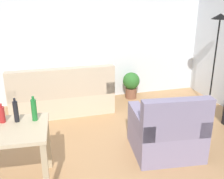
{
  "coord_description": "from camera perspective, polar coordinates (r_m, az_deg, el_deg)",
  "views": [
    {
      "loc": [
        -0.93,
        -3.12,
        2.09
      ],
      "look_at": [
        0.1,
        0.5,
        0.75
      ],
      "focal_mm": 41.93,
      "sensor_mm": 36.0,
      "label": 1
    }
  ],
  "objects": [
    {
      "name": "armchair",
      "position": [
        3.74,
        11.88,
        -9.12
      ],
      "size": [
        0.99,
        0.94,
        0.92
      ],
      "rotation": [
        0.0,
        0.0,
        3.02
      ],
      "color": "gray",
      "rests_on": "ground_plane"
    },
    {
      "name": "bottle_red",
      "position": [
        3.16,
        -22.9,
        -5.01
      ],
      "size": [
        0.07,
        0.07,
        0.22
      ],
      "color": "#AD2323",
      "rests_on": "desk"
    },
    {
      "name": "bottle_dark",
      "position": [
        3.11,
        -20.22,
        -4.48
      ],
      "size": [
        0.06,
        0.06,
        0.28
      ],
      "color": "black",
      "rests_on": "desk"
    },
    {
      "name": "couch",
      "position": [
        5.04,
        -10.82,
        -1.48
      ],
      "size": [
        1.88,
        0.84,
        0.92
      ],
      "rotation": [
        0.0,
        0.0,
        3.14
      ],
      "color": "beige",
      "rests_on": "ground_plane"
    },
    {
      "name": "torchiere_lamp",
      "position": [
        5.24,
        22.08,
        10.77
      ],
      "size": [
        0.32,
        0.32,
        1.81
      ],
      "color": "black",
      "rests_on": "ground_plane"
    },
    {
      "name": "potted_plant",
      "position": [
        5.64,
        4.21,
        1.34
      ],
      "size": [
        0.36,
        0.36,
        0.57
      ],
      "color": "brown",
      "rests_on": "ground_plane"
    },
    {
      "name": "wall_rear",
      "position": [
        5.45,
        -6.06,
        11.68
      ],
      "size": [
        5.2,
        0.1,
        2.7
      ],
      "primitive_type": "cube",
      "color": "silver",
      "rests_on": "ground_plane"
    },
    {
      "name": "bottle_green",
      "position": [
        3.07,
        -16.63,
        -4.24
      ],
      "size": [
        0.06,
        0.06,
        0.29
      ],
      "color": "#1E722D",
      "rests_on": "desk"
    },
    {
      "name": "ground_plane",
      "position": [
        3.87,
        0.63,
        -13.23
      ],
      "size": [
        5.2,
        4.4,
        0.02
      ],
      "primitive_type": "cube",
      "color": "tan"
    }
  ]
}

